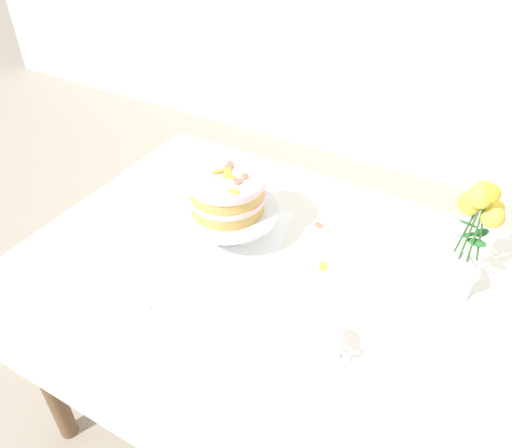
% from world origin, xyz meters
% --- Properties ---
extents(ground_plane, '(12.00, 12.00, 0.00)m').
position_xyz_m(ground_plane, '(0.00, 0.00, 0.00)').
color(ground_plane, '#9E9384').
extents(dining_table, '(1.40, 1.00, 0.74)m').
position_xyz_m(dining_table, '(0.00, -0.02, 0.65)').
color(dining_table, white).
rests_on(dining_table, ground).
extents(linen_napkin, '(0.39, 0.39, 0.00)m').
position_xyz_m(linen_napkin, '(-0.20, 0.06, 0.74)').
color(linen_napkin, white).
rests_on(linen_napkin, dining_table).
extents(cake_stand, '(0.29, 0.29, 0.10)m').
position_xyz_m(cake_stand, '(-0.20, 0.06, 0.82)').
color(cake_stand, silver).
rests_on(cake_stand, linen_napkin).
extents(layer_cake, '(0.22, 0.22, 0.11)m').
position_xyz_m(layer_cake, '(-0.19, 0.06, 0.89)').
color(layer_cake, tan).
rests_on(layer_cake, cake_stand).
extents(flower_vase, '(0.11, 0.11, 0.34)m').
position_xyz_m(flower_vase, '(0.43, 0.16, 0.90)').
color(flower_vase, silver).
rests_on(flower_vase, dining_table).
extents(teacup, '(0.12, 0.11, 0.06)m').
position_xyz_m(teacup, '(0.22, -0.18, 0.77)').
color(teacup, white).
rests_on(teacup, dining_table).
extents(loose_petal_0, '(0.04, 0.05, 0.00)m').
position_xyz_m(loose_petal_0, '(0.10, 0.08, 0.74)').
color(loose_petal_0, yellow).
rests_on(loose_petal_0, dining_table).
extents(loose_petal_1, '(0.04, 0.04, 0.01)m').
position_xyz_m(loose_petal_1, '(0.01, 0.24, 0.74)').
color(loose_petal_1, '#E56B51').
rests_on(loose_petal_1, dining_table).
extents(loose_petal_2, '(0.04, 0.02, 0.00)m').
position_xyz_m(loose_petal_2, '(-0.23, -0.28, 0.74)').
color(loose_petal_2, pink).
rests_on(loose_petal_2, dining_table).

